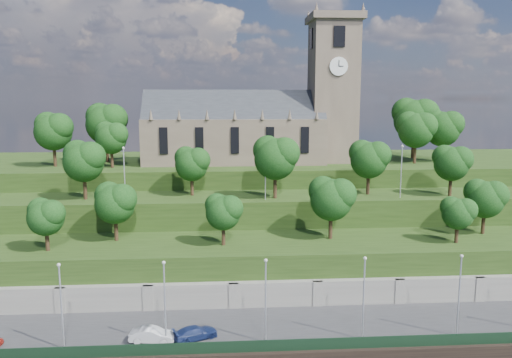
{
  "coord_description": "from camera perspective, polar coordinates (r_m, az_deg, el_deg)",
  "views": [
    {
      "loc": [
        -6.19,
        -44.7,
        26.44
      ],
      "look_at": [
        -1.08,
        30.0,
        14.4
      ],
      "focal_mm": 35.0,
      "sensor_mm": 36.0,
      "label": 1
    }
  ],
  "objects": [
    {
      "name": "trees_upper",
      "position": [
        73.61,
        1.52,
        2.32
      ],
      "size": [
        60.13,
        8.56,
        9.19
      ],
      "color": "black",
      "rests_on": "embankment_upper"
    },
    {
      "name": "church",
      "position": [
        91.03,
        0.49,
        6.67
      ],
      "size": [
        38.6,
        12.35,
        27.6
      ],
      "color": "brown",
      "rests_on": "hilltop"
    },
    {
      "name": "car_right",
      "position": [
        54.01,
        -6.95,
        -17.04
      ],
      "size": [
        5.02,
        3.61,
        1.35
      ],
      "primitive_type": "imported",
      "rotation": [
        0.0,
        0.0,
        1.99
      ],
      "color": "navy",
      "rests_on": "promenade"
    },
    {
      "name": "fence",
      "position": [
        51.56,
        3.62,
        -18.42
      ],
      "size": [
        160.0,
        0.1,
        1.2
      ],
      "primitive_type": "cube",
      "color": "black",
      "rests_on": "promenade"
    },
    {
      "name": "lamp_posts_upper",
      "position": [
        71.66,
        1.08,
        1.17
      ],
      "size": [
        40.36,
        0.36,
        7.81
      ],
      "color": "#B2B2B7",
      "rests_on": "embankment_upper"
    },
    {
      "name": "car_middle",
      "position": [
        54.04,
        -11.76,
        -17.06
      ],
      "size": [
        4.75,
        2.15,
        1.51
      ],
      "primitive_type": "imported",
      "rotation": [
        0.0,
        0.0,
        1.45
      ],
      "color": "#BBBBC0",
      "rests_on": "promenade"
    },
    {
      "name": "retaining_wall",
      "position": [
        61.83,
        2.2,
        -13.65
      ],
      "size": [
        160.0,
        2.1,
        5.0
      ],
      "color": "slate",
      "rests_on": "ground"
    },
    {
      "name": "hilltop",
      "position": [
        96.77,
        -0.17,
        -2.15
      ],
      "size": [
        160.0,
        32.0,
        15.0
      ],
      "primitive_type": "cube",
      "color": "#1F3612",
      "rests_on": "ground"
    },
    {
      "name": "embankment_lower",
      "position": [
        66.88,
        1.66,
        -10.47
      ],
      "size": [
        160.0,
        12.0,
        8.0
      ],
      "primitive_type": "cube",
      "color": "#1F3612",
      "rests_on": "ground"
    },
    {
      "name": "trees_lower",
      "position": [
        65.08,
        3.22,
        -2.75
      ],
      "size": [
        62.67,
        8.8,
        8.35
      ],
      "color": "black",
      "rests_on": "embankment_lower"
    },
    {
      "name": "promenade",
      "position": [
        57.06,
        2.86,
        -17.35
      ],
      "size": [
        160.0,
        12.0,
        2.0
      ],
      "primitive_type": "cube",
      "color": "#2D2D30",
      "rests_on": "ground"
    },
    {
      "name": "lamp_posts_promenade",
      "position": [
        51.2,
        1.11,
        -13.13
      ],
      "size": [
        60.36,
        0.36,
        8.84
      ],
      "color": "#B2B2B7",
      "rests_on": "promenade"
    },
    {
      "name": "embankment_upper",
      "position": [
        76.73,
        0.86,
        -6.31
      ],
      "size": [
        160.0,
        10.0,
        12.0
      ],
      "primitive_type": "cube",
      "color": "#1F3612",
      "rests_on": "ground"
    },
    {
      "name": "trees_hilltop",
      "position": [
        91.14,
        3.12,
        6.28
      ],
      "size": [
        75.67,
        16.51,
        11.69
      ],
      "color": "black",
      "rests_on": "hilltop"
    }
  ]
}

